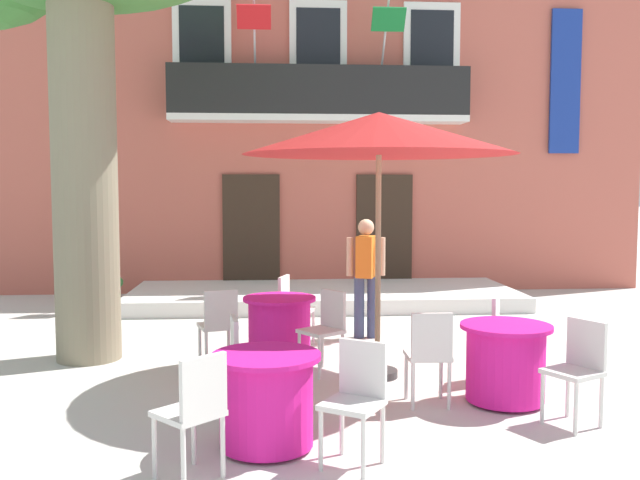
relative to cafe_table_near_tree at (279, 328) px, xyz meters
The scene contains 18 objects.
ground_plane 1.53m from the cafe_table_near_tree, 11.19° to the left, with size 120.00×120.00×0.00m, color beige.
building_facade 8.05m from the cafe_table_near_tree, 83.49° to the left, with size 13.00×5.09×7.50m.
entrance_step_platform 4.08m from the cafe_table_near_tree, 78.27° to the left, with size 6.75×2.59×0.25m, color silver.
cafe_table_near_tree is the anchor object (origin of this frame).
cafe_chair_near_tree_0 0.77m from the cafe_table_near_tree, 47.41° to the right, with size 0.56×0.56×0.91m.
cafe_chair_near_tree_1 0.77m from the cafe_table_near_tree, 77.15° to the left, with size 0.51×0.51×0.91m.
cafe_chair_near_tree_2 0.77m from the cafe_table_near_tree, 156.33° to the right, with size 0.50×0.50×0.91m.
cafe_table_middle 2.75m from the cafe_table_near_tree, 92.90° to the right, with size 0.86×0.86×0.76m.
cafe_chair_middle_0 2.05m from the cafe_table_near_tree, 99.03° to the right, with size 0.45×0.45×0.91m.
cafe_chair_middle_1 3.38m from the cafe_table_near_tree, 100.81° to the right, with size 0.57×0.57×0.91m.
cafe_chair_middle_2 3.14m from the cafe_table_near_tree, 80.23° to the right, with size 0.55×0.55×0.91m.
cafe_table_front 2.77m from the cafe_table_near_tree, 39.84° to the right, with size 0.86×0.86×0.76m.
cafe_chair_front_0 2.30m from the cafe_table_near_tree, 53.16° to the right, with size 0.41×0.41×0.91m.
cafe_chair_front_1 3.50m from the cafe_table_near_tree, 43.21° to the right, with size 0.54×0.54×0.91m.
cafe_chair_front_2 2.60m from the cafe_table_near_tree, 24.10° to the right, with size 0.53×0.53×0.91m.
cafe_umbrella 2.58m from the cafe_table_near_tree, 37.15° to the right, with size 2.90×2.90×2.85m.
ground_planter_left 5.12m from the cafe_table_near_tree, 124.52° to the left, with size 0.37×0.37×0.50m.
pedestrian_near_entrance 1.73m from the cafe_table_near_tree, 43.66° to the left, with size 0.53×0.39×1.63m.
Camera 1 is at (-1.55, -8.31, 2.06)m, focal length 38.40 mm.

